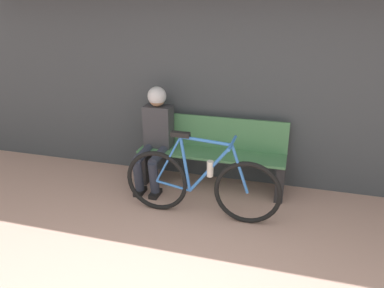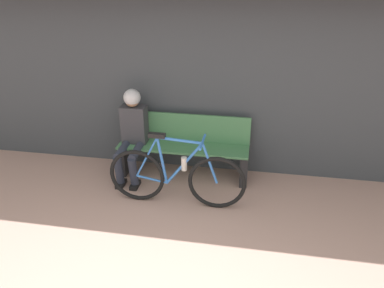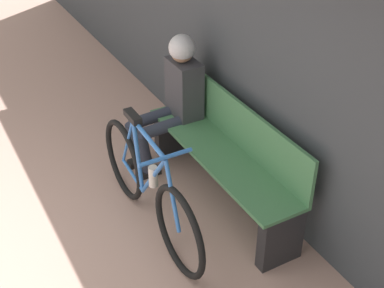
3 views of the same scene
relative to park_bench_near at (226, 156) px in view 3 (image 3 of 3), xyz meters
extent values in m
cube|color=#3D4247|center=(0.19, 0.32, 1.18)|extent=(12.00, 0.12, 3.20)
cube|color=#477F51|center=(0.00, -0.06, 0.04)|extent=(1.80, 0.42, 0.03)
cube|color=#477F51|center=(0.00, 0.14, 0.25)|extent=(1.80, 0.03, 0.40)
cube|color=#232326|center=(-0.85, -0.06, -0.20)|extent=(0.10, 0.36, 0.45)
cube|color=#232326|center=(0.85, -0.06, -0.20)|extent=(0.10, 0.36, 0.45)
torus|color=black|center=(-0.45, -0.73, -0.07)|extent=(0.71, 0.05, 0.71)
torus|color=black|center=(0.55, -0.73, -0.07)|extent=(0.71, 0.05, 0.71)
cylinder|color=blue|center=(0.10, -0.73, 0.46)|extent=(0.54, 0.03, 0.07)
cylinder|color=blue|center=(0.15, -0.73, 0.15)|extent=(0.47, 0.03, 0.60)
cylinder|color=blue|center=(-0.12, -0.73, 0.17)|extent=(0.13, 0.03, 0.62)
cylinder|color=blue|center=(-0.26, -0.73, -0.10)|extent=(0.39, 0.03, 0.09)
cylinder|color=blue|center=(-0.31, -0.73, 0.20)|extent=(0.30, 0.02, 0.56)
cylinder|color=blue|center=(0.46, -0.73, 0.19)|extent=(0.21, 0.03, 0.52)
cube|color=black|center=(-0.17, -0.73, 0.50)|extent=(0.20, 0.07, 0.05)
cylinder|color=blue|center=(0.37, -0.73, 0.46)|extent=(0.03, 0.40, 0.03)
cylinder|color=beige|center=(0.15, -0.73, 0.15)|extent=(0.07, 0.07, 0.17)
cylinder|color=#2D3342|center=(-0.79, -0.28, 0.04)|extent=(0.11, 0.46, 0.13)
cylinder|color=#2D3342|center=(-0.79, -0.48, -0.17)|extent=(0.11, 0.17, 0.42)
cube|color=black|center=(-0.79, -0.45, -0.40)|extent=(0.10, 0.22, 0.06)
cylinder|color=#2D3342|center=(-0.59, -0.28, 0.04)|extent=(0.11, 0.46, 0.13)
cylinder|color=#2D3342|center=(-0.59, -0.48, -0.17)|extent=(0.11, 0.17, 0.42)
cube|color=black|center=(-0.59, -0.45, -0.40)|extent=(0.10, 0.22, 0.06)
cube|color=#38383D|center=(-0.69, -0.02, 0.32)|extent=(0.34, 0.22, 0.53)
sphere|color=#9E7556|center=(-0.69, -0.04, 0.68)|extent=(0.20, 0.20, 0.20)
sphere|color=silver|center=(-0.69, -0.04, 0.71)|extent=(0.23, 0.23, 0.23)
camera|label=1|loc=(0.93, -4.19, 1.80)|focal=35.00mm
camera|label=2|loc=(0.92, -4.59, 2.30)|focal=35.00mm
camera|label=3|loc=(3.03, -2.01, 2.55)|focal=50.00mm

